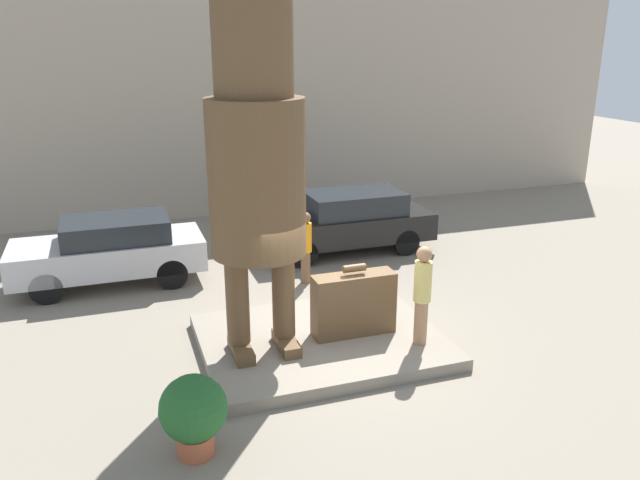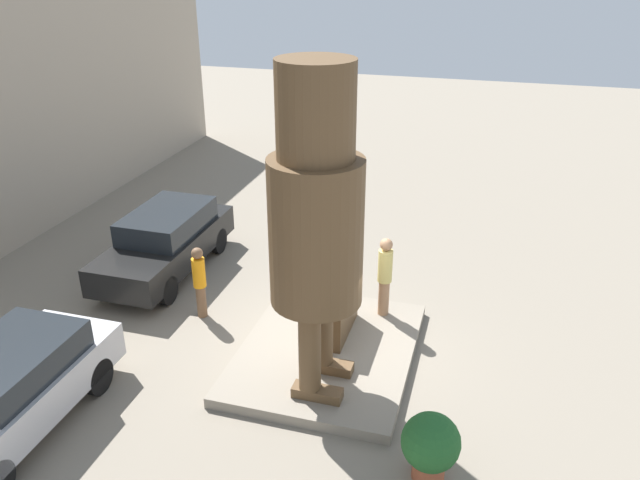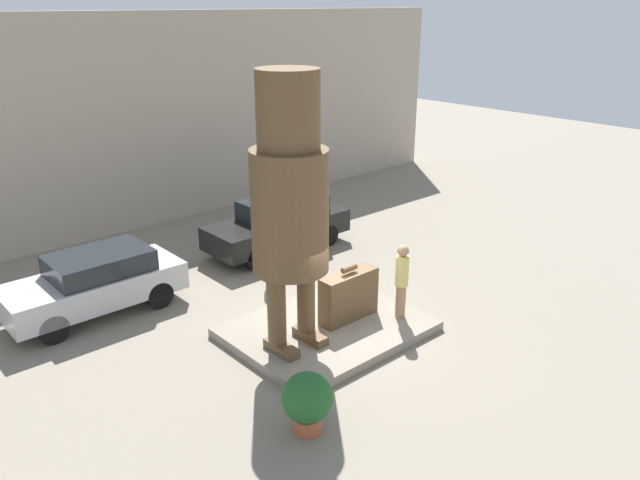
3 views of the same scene
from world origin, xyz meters
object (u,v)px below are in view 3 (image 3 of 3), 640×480
Objects in this scene: giant_suitcase at (349,296)px; parked_car_black at (279,223)px; planter_pot at (307,400)px; worker_hivis at (269,251)px; tourist at (402,278)px; statue_figure at (290,194)px; parked_car_silver at (96,282)px.

giant_suitcase is 5.19m from parked_car_black.
worker_hivis is (3.26, 5.37, 0.27)m from planter_pot.
parked_car_black is 2.67× the size of worker_hivis.
tourist is at bearing -77.51° from worker_hivis.
tourist is 0.40× the size of parked_car_black.
statue_figure reaches higher than planter_pot.
statue_figure is 1.38× the size of parked_car_silver.
worker_hivis is at bearing 45.74° from parked_car_black.
worker_hivis is at bearing 102.49° from tourist.
worker_hivis is (4.12, -1.40, 0.10)m from parked_car_silver.
tourist is (2.65, -0.71, -2.37)m from statue_figure.
parked_car_black is 8.67m from planter_pot.
giant_suitcase is 0.36× the size of parked_car_silver.
planter_pot is 6.28m from worker_hivis.
planter_pot is (-4.96, -7.11, -0.19)m from parked_car_black.
parked_car_black is at bearing 81.43° from tourist.
tourist reaches higher than planter_pot.
parked_car_silver is at bearing 131.66° from giant_suitcase.
parked_car_black reaches higher than parked_car_silver.
tourist is at bearing 20.09° from planter_pot.
tourist is 4.42m from planter_pot.
tourist is 5.68m from parked_car_black.
giant_suitcase is at bearing 131.66° from parked_car_silver.
worker_hivis reaches higher than planter_pot.
tourist is at bearing -14.93° from statue_figure.
parked_car_black reaches higher than planter_pot.
parked_car_silver is at bearing 97.28° from planter_pot.
giant_suitcase is at bearing 35.37° from planter_pot.
worker_hivis is (-1.70, -1.74, 0.07)m from parked_car_black.
parked_car_black is (1.80, 4.87, 0.05)m from giant_suitcase.
parked_car_black is at bearing 55.10° from planter_pot.
statue_figure is at bearing 54.50° from parked_car_black.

